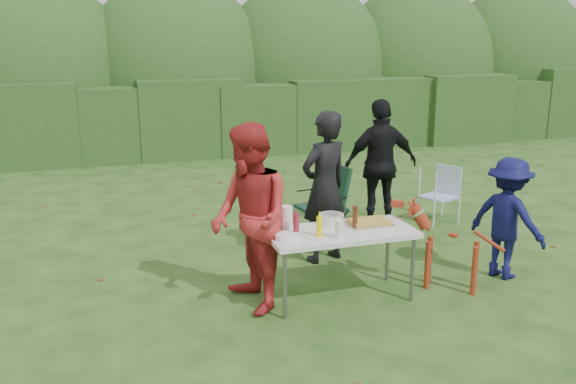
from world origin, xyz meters
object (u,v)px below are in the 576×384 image
object	(u,v)px
person_black_puffy	(381,165)
lawn_chair	(439,194)
person_cook	(324,187)
child	(507,218)
dog	(452,248)
folding_table	(341,235)
mustard_bottle	(319,227)
ketchup_bottle	(296,225)
beer_bottle	(355,217)
paper_towel_roll	(286,219)
camping_chair	(321,203)
person_red_jacket	(250,219)

from	to	relation	value
person_black_puffy	lawn_chair	xyz separation A→B (m)	(0.95, -0.01, -0.50)
person_cook	child	world-z (taller)	person_cook
child	dog	xyz separation A→B (m)	(-0.75, -0.12, -0.22)
folding_table	mustard_bottle	world-z (taller)	mustard_bottle
folding_table	dog	size ratio (longest dim) A/B	1.56
ketchup_bottle	folding_table	bearing A→B (deg)	3.26
person_black_puffy	lawn_chair	distance (m)	1.07
beer_bottle	mustard_bottle	bearing A→B (deg)	-163.84
person_cook	person_black_puffy	distance (m)	1.53
person_black_puffy	beer_bottle	xyz separation A→B (m)	(-1.27, -2.02, -0.04)
person_black_puffy	ketchup_bottle	xyz separation A→B (m)	(-1.92, -2.07, -0.05)
person_cook	paper_towel_roll	xyz separation A→B (m)	(-0.77, -0.94, -0.04)
beer_bottle	folding_table	bearing A→B (deg)	-173.82
lawn_chair	paper_towel_roll	xyz separation A→B (m)	(-2.91, -1.89, 0.46)
folding_table	paper_towel_roll	distance (m)	0.58
folding_table	person_black_puffy	size ratio (longest dim) A/B	0.83
dog	paper_towel_roll	world-z (taller)	paper_towel_roll
folding_table	camping_chair	size ratio (longest dim) A/B	1.50
paper_towel_roll	dog	bearing A→B (deg)	-8.71
child	paper_towel_roll	world-z (taller)	child
person_cook	folding_table	bearing A→B (deg)	56.97
person_red_jacket	dog	size ratio (longest dim) A/B	1.93
lawn_chair	person_red_jacket	bearing A→B (deg)	6.77
lawn_chair	ketchup_bottle	distance (m)	3.56
beer_bottle	paper_towel_roll	size ratio (longest dim) A/B	0.92
camping_chair	paper_towel_roll	size ratio (longest dim) A/B	3.85
lawn_chair	paper_towel_roll	world-z (taller)	paper_towel_roll
person_black_puffy	camping_chair	xyz separation A→B (m)	(-0.96, -0.25, -0.40)
folding_table	mustard_bottle	xyz separation A→B (m)	(-0.27, -0.11, 0.15)
person_black_puffy	paper_towel_roll	bearing A→B (deg)	45.74
person_red_jacket	paper_towel_roll	size ratio (longest dim) A/B	7.14
person_red_jacket	lawn_chair	xyz separation A→B (m)	(3.31, 1.96, -0.52)
dog	folding_table	bearing A→B (deg)	31.35
folding_table	person_red_jacket	bearing A→B (deg)	175.61
paper_towel_roll	person_black_puffy	bearing A→B (deg)	44.00
child	lawn_chair	distance (m)	2.10
person_red_jacket	child	size ratio (longest dim) A/B	1.36
person_cook	ketchup_bottle	xyz separation A→B (m)	(-0.72, -1.11, -0.06)
paper_towel_roll	camping_chair	bearing A→B (deg)	58.77
ketchup_bottle	beer_bottle	distance (m)	0.64
person_black_puffy	child	world-z (taller)	person_black_puffy
child	mustard_bottle	world-z (taller)	child
mustard_bottle	person_cook	bearing A→B (deg)	66.88
person_black_puffy	lawn_chair	size ratio (longest dim) A/B	2.23
child	folding_table	bearing A→B (deg)	65.73
person_cook	dog	bearing A→B (deg)	108.70
person_red_jacket	mustard_bottle	bearing A→B (deg)	67.20
ketchup_bottle	child	bearing A→B (deg)	0.53
child	paper_towel_roll	bearing A→B (deg)	62.48
person_red_jacket	lawn_chair	bearing A→B (deg)	113.26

